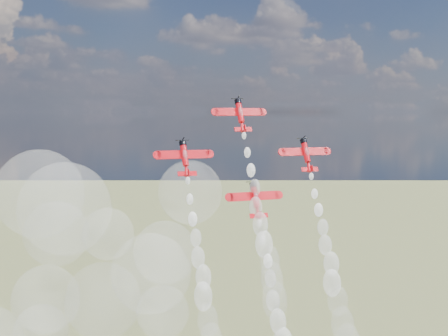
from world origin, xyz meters
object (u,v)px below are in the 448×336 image
at_px(plane_slot, 256,199).
at_px(plane_right, 306,154).
at_px(plane_left, 185,157).
at_px(plane_lead, 240,114).

bearing_deg(plane_slot, plane_right, 17.35).
xyz_separation_m(plane_left, plane_slot, (15.69, -4.90, -9.83)).
bearing_deg(plane_lead, plane_slot, -90.00).
height_order(plane_left, plane_right, same).
bearing_deg(plane_left, plane_slot, -17.35).
relative_size(plane_left, plane_right, 1.00).
height_order(plane_lead, plane_left, plane_lead).
relative_size(plane_lead, plane_right, 1.00).
relative_size(plane_left, plane_slot, 1.00).
xyz_separation_m(plane_left, plane_right, (31.38, 0.00, 0.00)).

